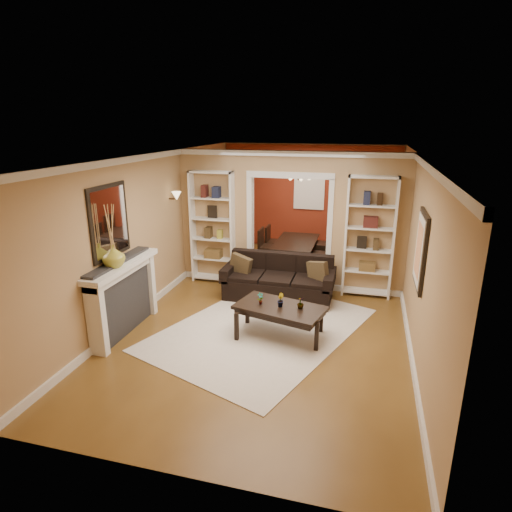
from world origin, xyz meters
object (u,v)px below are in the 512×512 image
(bookshelf_left, at_px, (213,228))
(fireplace, at_px, (125,298))
(coffee_table, at_px, (280,321))
(dining_table, at_px, (297,253))
(sofa, at_px, (278,278))
(bookshelf_right, at_px, (369,238))

(bookshelf_left, height_order, fireplace, bookshelf_left)
(coffee_table, relative_size, dining_table, 0.82)
(coffee_table, height_order, fireplace, fireplace)
(bookshelf_left, relative_size, dining_table, 1.41)
(fireplace, bearing_deg, sofa, 43.67)
(bookshelf_left, bearing_deg, dining_table, 44.80)
(coffee_table, relative_size, bookshelf_left, 0.58)
(sofa, relative_size, bookshelf_left, 0.90)
(sofa, xyz_separation_m, bookshelf_right, (1.60, 0.58, 0.74))
(sofa, bearing_deg, coffee_table, -77.20)
(bookshelf_left, height_order, bookshelf_right, same)
(sofa, xyz_separation_m, coffee_table, (0.34, -1.48, -0.15))
(bookshelf_right, distance_m, fireplace, 4.47)
(coffee_table, distance_m, bookshelf_right, 2.58)
(bookshelf_left, xyz_separation_m, bookshelf_right, (3.10, 0.00, 0.00))
(dining_table, bearing_deg, coffee_table, -174.72)
(dining_table, bearing_deg, bookshelf_right, -133.34)
(coffee_table, bearing_deg, sofa, 117.30)
(bookshelf_left, height_order, dining_table, bookshelf_left)
(coffee_table, bearing_deg, dining_table, 109.77)
(bookshelf_right, bearing_deg, coffee_table, -121.47)
(bookshelf_right, relative_size, dining_table, 1.41)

